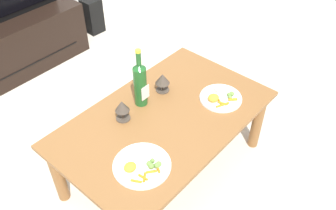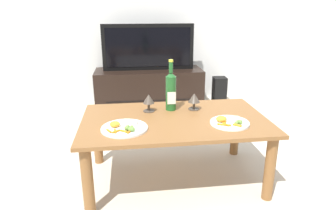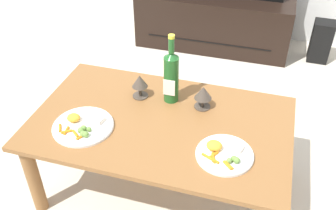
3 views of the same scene
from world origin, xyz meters
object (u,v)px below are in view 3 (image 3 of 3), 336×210
at_px(dining_table, 161,132).
at_px(goblet_left, 140,83).
at_px(goblet_right, 203,94).
at_px(tv_stand, 214,20).
at_px(wine_bottle, 172,75).
at_px(dinner_plate_left, 83,126).
at_px(dinner_plate_right, 224,154).
at_px(floor_speaker, 321,41).

height_order(dining_table, goblet_left, goblet_left).
bearing_deg(goblet_right, dining_table, -135.71).
bearing_deg(tv_stand, wine_bottle, -87.91).
bearing_deg(goblet_left, dining_table, -45.39).
height_order(goblet_left, dinner_plate_left, goblet_left).
bearing_deg(dinner_plate_right, dinner_plate_left, -179.87).
xyz_separation_m(goblet_left, dinner_plate_right, (0.51, -0.32, -0.08)).
bearing_deg(goblet_right, goblet_left, -180.00).
xyz_separation_m(floor_speaker, goblet_left, (-1.03, -1.57, 0.39)).
distance_m(goblet_right, dinner_plate_right, 0.37).
xyz_separation_m(dining_table, dinner_plate_left, (-0.35, -0.16, 0.09)).
height_order(goblet_right, dinner_plate_right, goblet_right).
relative_size(floor_speaker, wine_bottle, 0.92).
xyz_separation_m(dining_table, goblet_left, (-0.17, 0.17, 0.16)).
bearing_deg(dinner_plate_left, dining_table, 24.19).
relative_size(goblet_right, dinner_plate_left, 0.42).
xyz_separation_m(tv_stand, goblet_right, (0.23, -1.59, 0.33)).
xyz_separation_m(dining_table, goblet_right, (0.17, 0.17, 0.16)).
xyz_separation_m(dining_table, tv_stand, (-0.05, 1.76, -0.17)).
height_order(dining_table, wine_bottle, wine_bottle).
height_order(floor_speaker, dinner_plate_right, dinner_plate_right).
distance_m(dining_table, goblet_left, 0.29).
xyz_separation_m(goblet_left, dinner_plate_left, (-0.18, -0.33, -0.08)).
bearing_deg(floor_speaker, tv_stand, -179.72).
bearing_deg(wine_bottle, floor_speaker, 60.94).
distance_m(wine_bottle, goblet_right, 0.18).
distance_m(goblet_left, goblet_right, 0.34).
height_order(wine_bottle, goblet_right, wine_bottle).
bearing_deg(dinner_plate_left, dinner_plate_right, 0.13).
bearing_deg(dinner_plate_left, goblet_right, 32.00).
bearing_deg(goblet_left, goblet_right, 0.00).
distance_m(tv_stand, dinner_plate_left, 1.96).
distance_m(tv_stand, dinner_plate_right, 1.97).
bearing_deg(floor_speaker, dinner_plate_right, -103.86).
bearing_deg(goblet_right, tv_stand, 98.15).
height_order(dining_table, floor_speaker, dining_table).
relative_size(tv_stand, goblet_right, 10.58).
distance_m(floor_speaker, goblet_right, 1.76).
height_order(dining_table, goblet_right, goblet_right).
bearing_deg(tv_stand, floor_speaker, -1.32).
bearing_deg(floor_speaker, dining_table, -114.87).
height_order(dining_table, tv_stand, dining_table).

